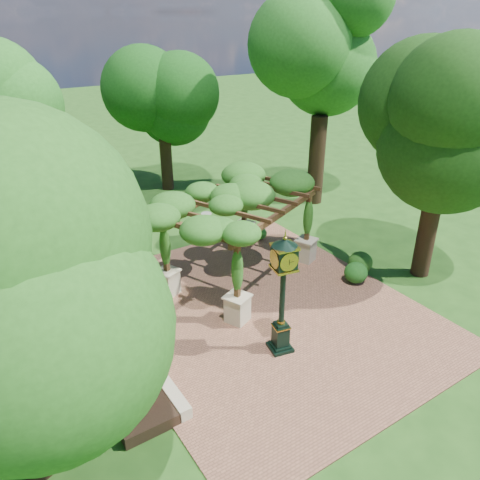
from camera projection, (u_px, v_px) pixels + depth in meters
ground at (280, 325)px, 15.92m from camera, size 120.00×120.00×0.00m
brick_plaza at (263, 310)px, 16.66m from camera, size 10.00×12.00×0.04m
border_wall at (148, 362)px, 13.94m from camera, size 0.35×5.00×0.40m
flower_bed at (119, 374)px, 13.51m from camera, size 1.50×5.00×0.36m
pedestal_clock at (283, 286)px, 13.73m from camera, size 0.91×0.91×3.92m
pergola at (241, 204)px, 17.47m from camera, size 7.04×5.83×3.81m
sundial at (207, 224)px, 22.51m from camera, size 0.66×0.66×0.95m
shrub_front at (356, 273)px, 18.22m from camera, size 1.11×1.11×0.82m
shrub_mid at (360, 263)px, 18.89m from camera, size 1.13×1.13×0.88m
shrub_back at (260, 233)px, 21.75m from camera, size 0.71×0.71×0.56m
tree_west_far at (0, 120)px, 18.34m from camera, size 4.08×4.08×8.46m
tree_north at (162, 98)px, 25.91m from camera, size 4.56×4.56×7.70m
tree_east_far at (325, 40)px, 22.61m from camera, size 4.96×4.96×12.24m
tree_east_near at (446, 134)px, 16.56m from camera, size 4.51×4.51×8.33m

